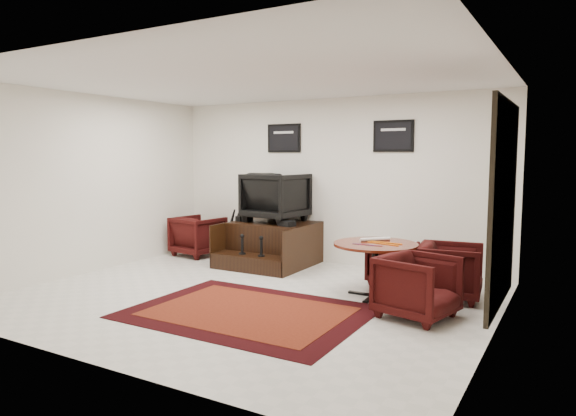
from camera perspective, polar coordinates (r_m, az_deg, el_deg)
The scene contains 16 objects.
ground at distance 6.84m, azimuth -4.41°, elevation -9.81°, with size 6.00×6.00×0.00m, color silver.
room_shell at distance 6.47m, azimuth -0.92°, elevation 5.33°, with size 6.02×5.02×2.81m.
area_rug at distance 6.20m, azimuth -4.43°, elevation -11.42°, with size 2.72×2.04×0.01m.
shine_podium at distance 8.76m, azimuth -1.81°, elevation -4.12°, with size 1.38×1.42×0.71m.
shine_chair at distance 8.77m, azimuth -1.34°, elevation 1.51°, with size 0.91×0.85×0.94m, color black.
shoes_pair at distance 8.94m, azimuth -4.89°, elevation -1.15°, with size 0.23×0.27×0.09m.
polish_kit at distance 8.26m, azimuth -0.11°, elevation -1.72°, with size 0.25×0.17×0.09m, color black.
umbrella_black at distance 9.09m, azimuth -6.66°, elevation -2.86°, with size 0.35×0.13×0.95m, color black, non-canonical shape.
umbrella_hooked at distance 9.15m, azimuth -6.15°, elevation -2.98°, with size 0.33×0.12×0.89m, color black, non-canonical shape.
armchair_side at distance 9.63m, azimuth -9.95°, elevation -2.84°, with size 0.78×0.73×0.81m, color black.
meeting_table at distance 6.78m, azimuth 9.69°, elevation -4.60°, with size 1.09×1.09×0.71m.
table_chair_back at distance 7.61m, azimuth 11.57°, elevation -5.72°, with size 0.65×0.61×0.67m, color black.
table_chair_window at distance 6.97m, azimuth 17.60°, elevation -6.42°, with size 0.77×0.72×0.79m, color black.
table_chair_corner at distance 6.06m, azimuth 14.21°, elevation -8.13°, with size 0.77×0.72×0.79m, color black.
paper_roll at distance 6.92m, azimuth 9.64°, elevation -3.44°, with size 0.05×0.05×0.42m, color white.
table_clutter at distance 6.72m, azimuth 10.24°, elevation -3.89°, with size 0.57×0.30×0.01m.
Camera 1 is at (3.70, -5.44, 1.84)m, focal length 32.00 mm.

